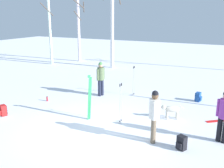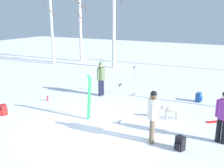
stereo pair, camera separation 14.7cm
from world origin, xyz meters
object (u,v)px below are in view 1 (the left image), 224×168
birch_tree_2 (112,24)px  ski_pair_planted_0 (90,98)px  person_2 (154,113)px  birch_tree_1 (79,24)px  backpack_2 (182,143)px  backpack_0 (3,110)px  backpack_1 (198,97)px  person_1 (224,113)px  ski_poles_0 (134,80)px  person_0 (101,77)px  dog (171,109)px  ski_poles_1 (121,102)px  water_bottle_0 (47,99)px  birch_tree_0 (49,19)px

birch_tree_2 → ski_pair_planted_0: bearing=-68.4°
person_2 → birch_tree_1: birch_tree_1 is taller
ski_pair_planted_0 → backpack_2: 3.81m
backpack_0 → backpack_1: same height
person_1 → ski_poles_0: person_1 is taller
person_0 → backpack_1: person_0 is taller
birch_tree_1 → person_2: bearing=-47.5°
person_2 → ski_pair_planted_0: (-2.76, 0.65, -0.10)m
person_2 → birch_tree_2: bearing=122.9°
dog → ski_poles_1: (-1.61, -1.22, 0.43)m
water_bottle_0 → birch_tree_2: size_ratio=0.04×
backpack_1 → ski_poles_1: bearing=-120.6°
backpack_2 → water_bottle_0: (-6.60, 1.64, -0.10)m
ski_poles_0 → backpack_1: 3.17m
person_2 → ski_poles_1: person_2 is taller
backpack_1 → ski_pair_planted_0: bearing=-130.5°
water_bottle_0 → birch_tree_2: birch_tree_2 is taller
person_0 → ski_pair_planted_0: bearing=-69.1°
person_0 → backpack_2: bearing=-36.7°
ski_poles_1 → backpack_1: ski_poles_1 is taller
ski_poles_1 → backpack_2: ski_poles_1 is taller
backpack_0 → birch_tree_1: bearing=109.5°
ski_poles_0 → birch_tree_2: size_ratio=0.24×
birch_tree_0 → birch_tree_2: size_ratio=1.12×
dog → backpack_0: dog is taller
person_1 → water_bottle_0: bearing=175.6°
dog → birch_tree_0: (-11.58, 6.89, 3.20)m
person_1 → birch_tree_2: size_ratio=0.27×
ski_poles_1 → backpack_1: size_ratio=3.49×
water_bottle_0 → person_0: bearing=45.6°
person_1 → backpack_0: bearing=-168.8°
ski_poles_1 → water_bottle_0: ski_poles_1 is taller
ski_pair_planted_0 → birch_tree_1: (-7.52, 10.57, 2.33)m
backpack_2 → birch_tree_1: (-11.20, 11.31, 3.00)m
person_2 → backpack_1: 4.82m
ski_poles_0 → backpack_2: size_ratio=3.42×
birch_tree_1 → backpack_0: bearing=-70.5°
person_0 → person_2: (3.83, -3.45, 0.00)m
person_1 → backpack_1: 4.02m
person_2 → backpack_2: person_2 is taller
person_2 → ski_poles_1: size_ratio=1.12×
ski_poles_1 → backpack_2: bearing=-21.3°
ski_poles_0 → dog: bearing=-41.0°
person_1 → backpack_0: (-8.05, -1.59, -0.77)m
person_0 → dog: person_0 is taller
ski_pair_planted_0 → backpack_1: size_ratio=4.03×
ski_poles_0 → birch_tree_0: bearing=152.4°
person_2 → backpack_0: 6.17m
backpack_2 → ski_poles_0: bearing=127.5°
backpack_0 → birch_tree_2: bearing=91.9°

